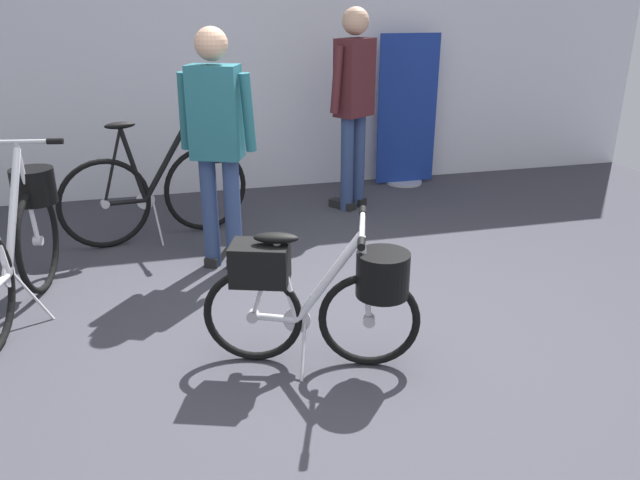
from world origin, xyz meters
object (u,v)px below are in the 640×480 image
Objects in this scene: display_bike_right at (19,238)px; visitor_near_wall at (354,98)px; visitor_browsing at (217,138)px; display_bike_left at (172,179)px; floor_banner_stand at (407,120)px; folding_bike_foreground at (320,290)px.

visitor_near_wall reaches higher than display_bike_right.
display_bike_right is at bearing -163.82° from visitor_browsing.
display_bike_left is 1.38m from display_bike_right.
folding_bike_foreground is at bearing -118.86° from floor_banner_stand.
visitor_near_wall is (2.45, 1.36, 0.52)m from display_bike_right.
display_bike_left is 0.84× the size of visitor_near_wall.
folding_bike_foreground is 0.74× the size of display_bike_right.
folding_bike_foreground is 1.49m from visitor_browsing.
visitor_near_wall is at bearing 11.49° from display_bike_left.
floor_banner_stand is 1.02× the size of display_bike_right.
display_bike_right is 0.89× the size of visitor_browsing.
display_bike_right reaches higher than folding_bike_foreground.
floor_banner_stand is 2.59m from visitor_browsing.
visitor_browsing reaches higher than folding_bike_foreground.
display_bike_right is (-1.54, 1.02, 0.04)m from folding_bike_foreground.
visitor_browsing is (-0.34, 1.37, 0.49)m from folding_bike_foreground.
display_bike_left is at bearing 49.35° from display_bike_right.
display_bike_right is 1.33m from visitor_browsing.
floor_banner_stand is at bearing 39.32° from visitor_browsing.
visitor_browsing is (-1.25, -1.01, -0.07)m from visitor_near_wall.
display_bike_left is at bearing 107.24° from folding_bike_foreground.
visitor_browsing reaches higher than display_bike_left.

